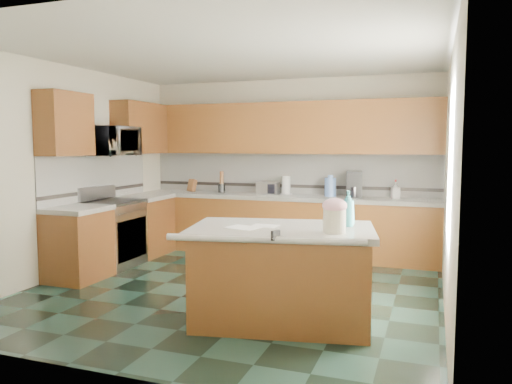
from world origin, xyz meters
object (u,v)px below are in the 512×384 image
at_px(treat_jar, 334,221).
at_px(coffee_maker, 354,184).
at_px(island_base, 282,278).
at_px(soap_bottle_island, 348,208).
at_px(toaster_oven, 268,188).
at_px(knife_block, 192,185).
at_px(island_top, 282,230).

xyz_separation_m(treat_jar, coffee_maker, (-0.29, 3.07, 0.09)).
relative_size(island_base, soap_bottle_island, 4.73).
relative_size(island_base, toaster_oven, 4.88).
bearing_deg(coffee_maker, treat_jar, -92.82).
distance_m(soap_bottle_island, toaster_oven, 3.12).
relative_size(treat_jar, soap_bottle_island, 0.61).
height_order(knife_block, toaster_oven, knife_block).
distance_m(island_top, coffee_maker, 2.93).
bearing_deg(island_top, knife_block, 118.79).
bearing_deg(island_top, island_base, 0.00).
relative_size(island_top, toaster_oven, 5.18).
bearing_deg(treat_jar, soap_bottle_island, 72.57).
bearing_deg(knife_block, toaster_oven, 10.67).
bearing_deg(treat_jar, island_base, 153.80).
relative_size(soap_bottle_island, coffee_maker, 0.88).
relative_size(island_base, island_top, 0.94).
xyz_separation_m(knife_block, toaster_oven, (1.31, 0.00, -0.01)).
xyz_separation_m(island_base, knife_block, (-2.41, 2.88, 0.59)).
height_order(island_top, toaster_oven, toaster_oven).
bearing_deg(knife_block, island_base, -39.49).
xyz_separation_m(treat_jar, soap_bottle_island, (0.05, 0.40, 0.07)).
bearing_deg(soap_bottle_island, island_top, -173.61).
xyz_separation_m(island_top, toaster_oven, (-1.09, 2.88, 0.12)).
xyz_separation_m(island_top, knife_block, (-2.41, 2.88, 0.13)).
distance_m(treat_jar, toaster_oven, 3.44).
bearing_deg(island_base, coffee_maker, 74.46).
bearing_deg(island_base, island_top, 0.00).
relative_size(island_top, treat_jar, 8.26).
relative_size(island_top, knife_block, 8.42).
height_order(toaster_oven, coffee_maker, coffee_maker).
distance_m(island_base, coffee_maker, 3.00).
height_order(soap_bottle_island, coffee_maker, coffee_maker).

